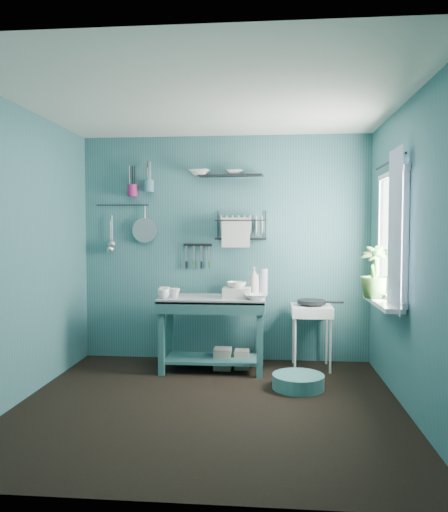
# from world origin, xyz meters

# --- Properties ---
(floor) EXTENTS (3.20, 3.20, 0.00)m
(floor) POSITION_xyz_m (0.00, 0.00, 0.00)
(floor) COLOR black
(floor) RESTS_ON ground
(ceiling) EXTENTS (3.20, 3.20, 0.00)m
(ceiling) POSITION_xyz_m (0.00, 0.00, 2.50)
(ceiling) COLOR silver
(ceiling) RESTS_ON ground
(wall_back) EXTENTS (3.20, 0.00, 3.20)m
(wall_back) POSITION_xyz_m (0.00, 1.50, 1.25)
(wall_back) COLOR #326266
(wall_back) RESTS_ON ground
(wall_front) EXTENTS (3.20, 0.00, 3.20)m
(wall_front) POSITION_xyz_m (0.00, -1.50, 1.25)
(wall_front) COLOR #326266
(wall_front) RESTS_ON ground
(wall_left) EXTENTS (0.00, 3.00, 3.00)m
(wall_left) POSITION_xyz_m (-1.60, 0.00, 1.25)
(wall_left) COLOR #326266
(wall_left) RESTS_ON ground
(wall_right) EXTENTS (0.00, 3.00, 3.00)m
(wall_right) POSITION_xyz_m (1.60, 0.00, 1.25)
(wall_right) COLOR #326266
(wall_right) RESTS_ON ground
(work_counter) EXTENTS (1.14, 0.67, 0.77)m
(work_counter) POSITION_xyz_m (-0.08, 1.03, 0.38)
(work_counter) COLOR #2D5F5E
(work_counter) RESTS_ON floor
(mug_left) EXTENTS (0.12, 0.12, 0.10)m
(mug_left) POSITION_xyz_m (-0.56, 0.87, 0.82)
(mug_left) COLOR silver
(mug_left) RESTS_ON work_counter
(mug_mid) EXTENTS (0.14, 0.14, 0.09)m
(mug_mid) POSITION_xyz_m (-0.46, 0.97, 0.81)
(mug_mid) COLOR silver
(mug_mid) RESTS_ON work_counter
(mug_right) EXTENTS (0.17, 0.17, 0.10)m
(mug_right) POSITION_xyz_m (-0.58, 1.03, 0.82)
(mug_right) COLOR silver
(mug_right) RESTS_ON work_counter
(wash_tub) EXTENTS (0.28, 0.22, 0.10)m
(wash_tub) POSITION_xyz_m (0.17, 1.01, 0.82)
(wash_tub) COLOR beige
(wash_tub) RESTS_ON work_counter
(tub_bowl) EXTENTS (0.20, 0.19, 0.06)m
(tub_bowl) POSITION_xyz_m (0.17, 1.01, 0.90)
(tub_bowl) COLOR silver
(tub_bowl) RESTS_ON wash_tub
(soap_bottle) EXTENTS (0.11, 0.12, 0.30)m
(soap_bottle) POSITION_xyz_m (0.34, 1.23, 0.92)
(soap_bottle) COLOR beige
(soap_bottle) RESTS_ON work_counter
(water_bottle) EXTENTS (0.09, 0.09, 0.28)m
(water_bottle) POSITION_xyz_m (0.44, 1.25, 0.91)
(water_bottle) COLOR #AFBCC4
(water_bottle) RESTS_ON work_counter
(counter_bowl) EXTENTS (0.22, 0.22, 0.05)m
(counter_bowl) POSITION_xyz_m (0.37, 0.88, 0.79)
(counter_bowl) COLOR silver
(counter_bowl) RESTS_ON work_counter
(hotplate_stand) EXTENTS (0.43, 0.43, 0.67)m
(hotplate_stand) POSITION_xyz_m (0.94, 1.20, 0.33)
(hotplate_stand) COLOR white
(hotplate_stand) RESTS_ON floor
(frying_pan) EXTENTS (0.30, 0.30, 0.03)m
(frying_pan) POSITION_xyz_m (0.94, 1.20, 0.70)
(frying_pan) COLOR black
(frying_pan) RESTS_ON hotplate_stand
(knife_strip) EXTENTS (0.32, 0.03, 0.03)m
(knife_strip) POSITION_xyz_m (-0.30, 1.47, 1.29)
(knife_strip) COLOR black
(knife_strip) RESTS_ON wall_back
(dish_rack) EXTENTS (0.57, 0.29, 0.32)m
(dish_rack) POSITION_xyz_m (0.19, 1.37, 1.51)
(dish_rack) COLOR black
(dish_rack) RESTS_ON wall_back
(upper_shelf) EXTENTS (0.71, 0.25, 0.01)m
(upper_shelf) POSITION_xyz_m (0.07, 1.40, 2.05)
(upper_shelf) COLOR black
(upper_shelf) RESTS_ON wall_back
(shelf_bowl_left) EXTENTS (0.25, 0.25, 0.06)m
(shelf_bowl_left) POSITION_xyz_m (-0.27, 1.40, 2.09)
(shelf_bowl_left) COLOR silver
(shelf_bowl_left) RESTS_ON upper_shelf
(shelf_bowl_right) EXTENTS (0.20, 0.20, 0.05)m
(shelf_bowl_right) POSITION_xyz_m (0.12, 1.40, 2.06)
(shelf_bowl_right) COLOR silver
(shelf_bowl_right) RESTS_ON upper_shelf
(utensil_cup_magenta) EXTENTS (0.11, 0.11, 0.13)m
(utensil_cup_magenta) POSITION_xyz_m (-1.03, 1.42, 1.90)
(utensil_cup_magenta) COLOR #961B5A
(utensil_cup_magenta) RESTS_ON wall_back
(utensil_cup_teal) EXTENTS (0.11, 0.11, 0.13)m
(utensil_cup_teal) POSITION_xyz_m (-0.84, 1.42, 1.95)
(utensil_cup_teal) COLOR teal
(utensil_cup_teal) RESTS_ON wall_back
(colander) EXTENTS (0.28, 0.03, 0.28)m
(colander) POSITION_xyz_m (-0.90, 1.45, 1.46)
(colander) COLOR #ABADB3
(colander) RESTS_ON wall_back
(ladle_outer) EXTENTS (0.01, 0.01, 0.30)m
(ladle_outer) POSITION_xyz_m (-1.28, 1.46, 1.47)
(ladle_outer) COLOR #ABADB3
(ladle_outer) RESTS_ON wall_back
(ladle_inner) EXTENTS (0.01, 0.01, 0.30)m
(ladle_inner) POSITION_xyz_m (-1.30, 1.46, 1.41)
(ladle_inner) COLOR #ABADB3
(ladle_inner) RESTS_ON wall_back
(hook_rail) EXTENTS (0.60, 0.01, 0.01)m
(hook_rail) POSITION_xyz_m (-1.16, 1.47, 1.74)
(hook_rail) COLOR black
(hook_rail) RESTS_ON wall_back
(window_glass) EXTENTS (0.00, 1.10, 1.10)m
(window_glass) POSITION_xyz_m (1.59, 0.45, 1.40)
(window_glass) COLOR white
(window_glass) RESTS_ON wall_right
(windowsill) EXTENTS (0.16, 0.95, 0.04)m
(windowsill) POSITION_xyz_m (1.50, 0.45, 0.81)
(windowsill) COLOR white
(windowsill) RESTS_ON wall_right
(curtain) EXTENTS (0.00, 1.35, 1.35)m
(curtain) POSITION_xyz_m (1.52, 0.15, 1.45)
(curtain) COLOR silver
(curtain) RESTS_ON wall_right
(curtain_rod) EXTENTS (0.02, 1.05, 0.02)m
(curtain_rod) POSITION_xyz_m (1.54, 0.45, 2.05)
(curtain_rod) COLOR black
(curtain_rod) RESTS_ON wall_right
(potted_plant) EXTENTS (0.35, 0.35, 0.48)m
(potted_plant) POSITION_xyz_m (1.47, 0.63, 1.07)
(potted_plant) COLOR #386428
(potted_plant) RESTS_ON windowsill
(storage_tin_large) EXTENTS (0.18, 0.18, 0.22)m
(storage_tin_large) POSITION_xyz_m (0.02, 1.08, 0.11)
(storage_tin_large) COLOR gray
(storage_tin_large) RESTS_ON floor
(storage_tin_small) EXTENTS (0.15, 0.15, 0.20)m
(storage_tin_small) POSITION_xyz_m (0.22, 1.11, 0.10)
(storage_tin_small) COLOR gray
(storage_tin_small) RESTS_ON floor
(floor_basin) EXTENTS (0.48, 0.48, 0.13)m
(floor_basin) POSITION_xyz_m (0.77, 0.50, 0.07)
(floor_basin) COLOR teal
(floor_basin) RESTS_ON floor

